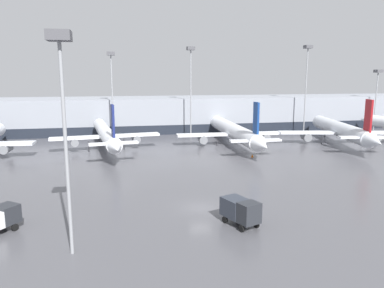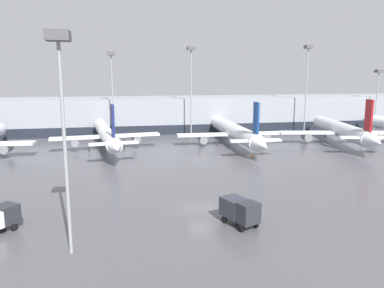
{
  "view_description": "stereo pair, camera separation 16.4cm",
  "coord_description": "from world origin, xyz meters",
  "views": [
    {
      "loc": [
        -8.82,
        -39.51,
        14.85
      ],
      "look_at": [
        3.65,
        23.71,
        3.0
      ],
      "focal_mm": 35.0,
      "sensor_mm": 36.0,
      "label": 1
    },
    {
      "loc": [
        -8.66,
        -39.54,
        14.85
      ],
      "look_at": [
        3.65,
        23.71,
        3.0
      ],
      "focal_mm": 35.0,
      "sensor_mm": 36.0,
      "label": 2
    }
  ],
  "objects": [
    {
      "name": "apron_light_mast_3",
      "position": [
        -10.09,
        49.9,
        15.7
      ],
      "size": [
        1.8,
        1.8,
        20.14
      ],
      "color": "gray",
      "rests_on": "ground_plane"
    },
    {
      "name": "terminal_building",
      "position": [
        -0.18,
        61.93,
        4.49
      ],
      "size": [
        160.0,
        28.02,
        9.0
      ],
      "color": "gray",
      "rests_on": "ground_plane"
    },
    {
      "name": "apron_light_mast_5",
      "position": [
        8.43,
        49.46,
        16.61
      ],
      "size": [
        1.8,
        1.8,
        21.51
      ],
      "color": "gray",
      "rests_on": "ground_plane"
    },
    {
      "name": "parked_jet_0",
      "position": [
        -11.44,
        36.36,
        3.32
      ],
      "size": [
        21.69,
        36.66,
        10.13
      ],
      "rotation": [
        0.0,
        0.0,
        1.7
      ],
      "color": "silver",
      "rests_on": "ground_plane"
    },
    {
      "name": "service_truck_0",
      "position": [
        2.8,
        -5.58,
        1.64
      ],
      "size": [
        3.39,
        4.67,
        2.73
      ],
      "rotation": [
        0.0,
        0.0,
        5.08
      ],
      "color": "#2D333D",
      "rests_on": "ground_plane"
    },
    {
      "name": "apron_light_mast_0",
      "position": [
        60.66,
        51.83,
        13.11
      ],
      "size": [
        1.8,
        1.8,
        16.39
      ],
      "color": "gray",
      "rests_on": "ground_plane"
    },
    {
      "name": "ground_plane",
      "position": [
        0.0,
        0.0,
        0.0
      ],
      "size": [
        320.0,
        320.0,
        0.0
      ],
      "primitive_type": "plane",
      "color": "#4C4C51"
    },
    {
      "name": "parked_jet_3",
      "position": [
        39.1,
        33.9,
        3.04
      ],
      "size": [
        27.12,
        36.3,
        10.49
      ],
      "rotation": [
        0.0,
        0.0,
        1.37
      ],
      "color": "silver",
      "rests_on": "ground_plane"
    },
    {
      "name": "traffic_cone_3",
      "position": [
        15.12,
        24.42,
        0.29
      ],
      "size": [
        0.43,
        0.43,
        0.58
      ],
      "color": "orange",
      "rests_on": "ground_plane"
    },
    {
      "name": "apron_light_mast_1",
      "position": [
        -13.07,
        -8.6,
        14.4
      ],
      "size": [
        1.8,
        1.8,
        18.24
      ],
      "color": "gray",
      "rests_on": "ground_plane"
    },
    {
      "name": "apron_light_mast_4",
      "position": [
        38.49,
        49.66,
        17.13
      ],
      "size": [
        1.8,
        1.8,
        22.3
      ],
      "color": "gray",
      "rests_on": "ground_plane"
    },
    {
      "name": "parked_jet_1",
      "position": [
        15.72,
        37.54,
        2.88
      ],
      "size": [
        25.12,
        40.2,
        10.16
      ],
      "rotation": [
        0.0,
        0.0,
        1.54
      ],
      "color": "silver",
      "rests_on": "ground_plane"
    }
  ]
}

